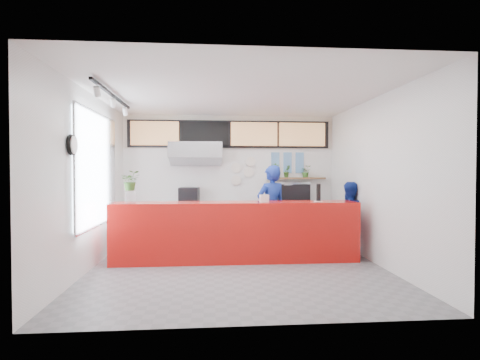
% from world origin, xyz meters
% --- Properties ---
extents(floor, '(5.00, 5.00, 0.00)m').
position_xyz_m(floor, '(0.00, 0.00, 0.00)').
color(floor, slate).
rests_on(floor, ground).
extents(ceiling, '(5.00, 5.00, 0.00)m').
position_xyz_m(ceiling, '(0.00, 0.00, 3.00)').
color(ceiling, silver).
extents(wall_back, '(5.00, 0.00, 5.00)m').
position_xyz_m(wall_back, '(0.00, 2.50, 1.50)').
color(wall_back, white).
rests_on(wall_back, ground).
extents(wall_left, '(0.00, 5.00, 5.00)m').
position_xyz_m(wall_left, '(-2.50, 0.00, 1.50)').
color(wall_left, white).
rests_on(wall_left, ground).
extents(wall_right, '(0.00, 5.00, 5.00)m').
position_xyz_m(wall_right, '(2.50, 0.00, 1.50)').
color(wall_right, white).
rests_on(wall_right, ground).
extents(service_counter, '(4.50, 0.60, 1.10)m').
position_xyz_m(service_counter, '(0.00, 0.40, 0.55)').
color(service_counter, red).
rests_on(service_counter, ground).
extents(cream_band, '(5.00, 0.02, 0.80)m').
position_xyz_m(cream_band, '(0.00, 2.49, 2.60)').
color(cream_band, beige).
rests_on(cream_band, wall_back).
extents(prep_bench, '(1.80, 0.60, 0.90)m').
position_xyz_m(prep_bench, '(-0.80, 2.20, 0.45)').
color(prep_bench, '#B2B5BA').
rests_on(prep_bench, ground).
extents(panini_oven, '(0.48, 0.48, 0.39)m').
position_xyz_m(panini_oven, '(-0.95, 2.20, 1.10)').
color(panini_oven, black).
rests_on(panini_oven, prep_bench).
extents(extraction_hood, '(1.20, 0.70, 0.35)m').
position_xyz_m(extraction_hood, '(-0.80, 2.15, 2.15)').
color(extraction_hood, '#B2B5BA').
rests_on(extraction_hood, ceiling).
extents(hood_lip, '(1.20, 0.69, 0.31)m').
position_xyz_m(hood_lip, '(-0.80, 2.15, 1.95)').
color(hood_lip, '#B2B5BA').
rests_on(hood_lip, ceiling).
extents(right_bench, '(1.80, 0.60, 0.90)m').
position_xyz_m(right_bench, '(1.50, 2.20, 0.45)').
color(right_bench, '#B2B5BA').
rests_on(right_bench, ground).
extents(espresso_machine, '(0.77, 0.57, 0.47)m').
position_xyz_m(espresso_machine, '(1.47, 2.20, 1.13)').
color(espresso_machine, black).
rests_on(espresso_machine, right_bench).
extents(espresso_tray, '(0.77, 0.62, 0.06)m').
position_xyz_m(espresso_tray, '(1.47, 2.20, 1.38)').
color(espresso_tray, '#A4A8AB').
rests_on(espresso_tray, espresso_machine).
extents(herb_shelf, '(1.40, 0.18, 0.04)m').
position_xyz_m(herb_shelf, '(1.60, 2.40, 1.50)').
color(herb_shelf, brown).
rests_on(herb_shelf, wall_back).
extents(menu_board_far_left, '(1.10, 0.10, 0.55)m').
position_xyz_m(menu_board_far_left, '(-1.75, 2.38, 2.55)').
color(menu_board_far_left, tan).
rests_on(menu_board_far_left, wall_back).
extents(menu_board_mid_left, '(1.10, 0.10, 0.55)m').
position_xyz_m(menu_board_mid_left, '(-0.59, 2.38, 2.55)').
color(menu_board_mid_left, black).
rests_on(menu_board_mid_left, wall_back).
extents(menu_board_mid_right, '(1.10, 0.10, 0.55)m').
position_xyz_m(menu_board_mid_right, '(0.57, 2.38, 2.55)').
color(menu_board_mid_right, tan).
rests_on(menu_board_mid_right, wall_back).
extents(menu_board_far_right, '(1.10, 0.10, 0.55)m').
position_xyz_m(menu_board_far_right, '(1.73, 2.38, 2.55)').
color(menu_board_far_right, tan).
rests_on(menu_board_far_right, wall_back).
extents(soffit, '(4.80, 0.04, 0.65)m').
position_xyz_m(soffit, '(0.00, 2.46, 2.55)').
color(soffit, black).
rests_on(soffit, wall_back).
extents(window_pane, '(0.04, 2.20, 1.90)m').
position_xyz_m(window_pane, '(-2.47, 0.30, 1.70)').
color(window_pane, silver).
rests_on(window_pane, wall_left).
extents(window_frame, '(0.03, 2.30, 2.00)m').
position_xyz_m(window_frame, '(-2.45, 0.30, 1.70)').
color(window_frame, '#B2B5BA').
rests_on(window_frame, wall_left).
extents(wall_clock_rim, '(0.05, 0.30, 0.30)m').
position_xyz_m(wall_clock_rim, '(-2.46, -0.90, 2.05)').
color(wall_clock_rim, black).
rests_on(wall_clock_rim, wall_left).
extents(wall_clock_face, '(0.02, 0.26, 0.26)m').
position_xyz_m(wall_clock_face, '(-2.43, -0.90, 2.05)').
color(wall_clock_face, white).
rests_on(wall_clock_face, wall_left).
extents(track_rail, '(0.05, 2.40, 0.04)m').
position_xyz_m(track_rail, '(-2.10, 0.00, 2.94)').
color(track_rail, black).
rests_on(track_rail, ceiling).
extents(dec_plate_a, '(0.24, 0.03, 0.24)m').
position_xyz_m(dec_plate_a, '(0.15, 2.47, 1.75)').
color(dec_plate_a, silver).
rests_on(dec_plate_a, wall_back).
extents(dec_plate_b, '(0.24, 0.03, 0.24)m').
position_xyz_m(dec_plate_b, '(0.45, 2.47, 1.65)').
color(dec_plate_b, silver).
rests_on(dec_plate_b, wall_back).
extents(dec_plate_c, '(0.24, 0.03, 0.24)m').
position_xyz_m(dec_plate_c, '(0.15, 2.47, 1.45)').
color(dec_plate_c, silver).
rests_on(dec_plate_c, wall_back).
extents(dec_plate_d, '(0.24, 0.03, 0.24)m').
position_xyz_m(dec_plate_d, '(0.50, 2.47, 1.90)').
color(dec_plate_d, silver).
rests_on(dec_plate_d, wall_back).
extents(photo_frame_a, '(0.20, 0.02, 0.25)m').
position_xyz_m(photo_frame_a, '(1.10, 2.48, 2.00)').
color(photo_frame_a, '#598CBF').
rests_on(photo_frame_a, wall_back).
extents(photo_frame_b, '(0.20, 0.02, 0.25)m').
position_xyz_m(photo_frame_b, '(1.40, 2.48, 2.00)').
color(photo_frame_b, '#598CBF').
rests_on(photo_frame_b, wall_back).
extents(photo_frame_c, '(0.20, 0.02, 0.25)m').
position_xyz_m(photo_frame_c, '(1.70, 2.48, 2.00)').
color(photo_frame_c, '#598CBF').
rests_on(photo_frame_c, wall_back).
extents(photo_frame_d, '(0.20, 0.02, 0.25)m').
position_xyz_m(photo_frame_d, '(1.10, 2.48, 1.75)').
color(photo_frame_d, '#598CBF').
rests_on(photo_frame_d, wall_back).
extents(photo_frame_e, '(0.20, 0.02, 0.25)m').
position_xyz_m(photo_frame_e, '(1.40, 2.48, 1.75)').
color(photo_frame_e, '#598CBF').
rests_on(photo_frame_e, wall_back).
extents(photo_frame_f, '(0.20, 0.02, 0.25)m').
position_xyz_m(photo_frame_f, '(1.70, 2.48, 1.75)').
color(photo_frame_f, '#598CBF').
rests_on(photo_frame_f, wall_back).
extents(staff_center, '(0.77, 0.66, 1.79)m').
position_xyz_m(staff_center, '(0.76, 1.01, 0.89)').
color(staff_center, navy).
rests_on(staff_center, ground).
extents(staff_right, '(0.80, 0.68, 1.45)m').
position_xyz_m(staff_right, '(2.35, 0.94, 0.73)').
color(staff_right, navy).
rests_on(staff_right, ground).
extents(herb_a, '(0.21, 0.18, 0.34)m').
position_xyz_m(herb_a, '(1.08, 2.40, 1.69)').
color(herb_a, '#315E20').
rests_on(herb_a, herb_shelf).
extents(herb_b, '(0.19, 0.16, 0.29)m').
position_xyz_m(herb_b, '(1.37, 2.40, 1.67)').
color(herb_b, '#315E20').
rests_on(herb_b, herb_shelf).
extents(herb_c, '(0.26, 0.23, 0.28)m').
position_xyz_m(herb_c, '(1.83, 2.40, 1.66)').
color(herb_c, '#315E20').
rests_on(herb_c, herb_shelf).
extents(glass_vase, '(0.25, 0.25, 0.23)m').
position_xyz_m(glass_vase, '(-1.89, 0.33, 1.22)').
color(glass_vase, silver).
rests_on(glass_vase, service_counter).
extents(basil_vase, '(0.39, 0.36, 0.36)m').
position_xyz_m(basil_vase, '(-1.89, 0.33, 1.50)').
color(basil_vase, '#315E20').
rests_on(basil_vase, glass_vase).
extents(napkin_holder, '(0.17, 0.12, 0.14)m').
position_xyz_m(napkin_holder, '(0.52, 0.33, 1.17)').
color(napkin_holder, silver).
rests_on(napkin_holder, service_counter).
extents(white_plate, '(0.19, 0.19, 0.01)m').
position_xyz_m(white_plate, '(1.54, 0.35, 1.11)').
color(white_plate, silver).
rests_on(white_plate, service_counter).
extents(pepper_mill, '(0.10, 0.10, 0.32)m').
position_xyz_m(pepper_mill, '(1.54, 0.35, 1.27)').
color(pepper_mill, black).
rests_on(pepper_mill, white_plate).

